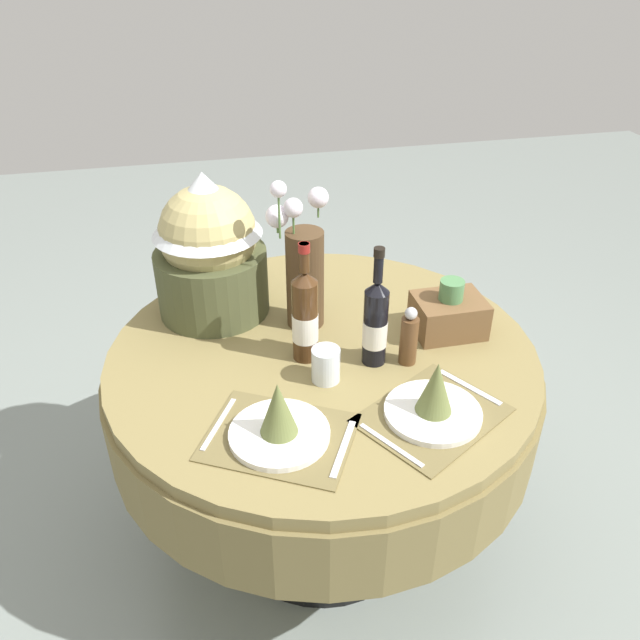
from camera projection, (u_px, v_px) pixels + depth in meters
ground at (322, 524)px, 2.20m from camera, size 8.00×8.00×0.00m
dining_table at (322, 392)px, 1.89m from camera, size 1.24×1.24×0.74m
place_setting_left at (279, 422)px, 1.47m from camera, size 0.42×0.39×0.16m
place_setting_right at (434, 401)px, 1.54m from camera, size 0.43×0.40×0.16m
flower_vase at (303, 267)px, 1.83m from camera, size 0.20×0.18×0.46m
wine_bottle_left at (305, 316)px, 1.70m from camera, size 0.07×0.07×0.35m
wine_bottle_centre at (375, 322)px, 1.69m from camera, size 0.07×0.07×0.35m
tumbler_near_right at (326, 365)px, 1.66m from camera, size 0.08×0.08×0.10m
pepper_mill at (409, 338)px, 1.71m from camera, size 0.05×0.05×0.17m
gift_tub_back_left at (209, 242)px, 1.86m from camera, size 0.34×0.34×0.44m
woven_basket_side_right at (449, 313)px, 1.85m from camera, size 0.20×0.16×0.17m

